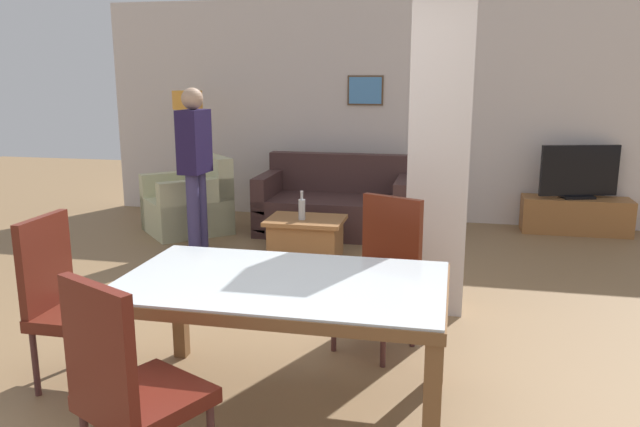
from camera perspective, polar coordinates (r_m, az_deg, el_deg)
ground_plane at (r=3.63m, az=-3.32°, el=-17.08°), size 18.00×18.00×0.00m
back_wall at (r=7.81m, az=5.94°, el=9.30°), size 7.20×0.09×2.70m
divider_pillar at (r=4.77m, az=10.91°, el=7.05°), size 0.44×0.39×2.70m
dining_table at (r=3.37m, az=-3.45°, el=-8.23°), size 1.73×1.03×0.73m
dining_chair_head_left at (r=3.93m, az=-22.16°, el=-7.03°), size 0.46×0.46×1.00m
dining_chair_near_left at (r=2.81m, az=-17.16°, el=-14.58°), size 0.62×0.62×1.00m
dining_chair_far_right at (r=4.16m, az=5.66°, el=-5.05°), size 0.61×0.61×1.00m
sofa at (r=7.21m, az=1.46°, el=0.61°), size 1.73×0.94×0.87m
armchair at (r=7.37m, az=-11.75°, el=0.67°), size 1.18×1.17×0.87m
coffee_table at (r=6.21m, az=-1.31°, el=-2.21°), size 0.75×0.56×0.40m
bottle at (r=6.09m, az=-1.67°, el=0.45°), size 0.07×0.07×0.29m
tv_stand at (r=7.76m, az=22.31°, el=-0.16°), size 1.19×0.40×0.41m
tv_screen at (r=7.67m, az=22.63°, el=3.48°), size 0.88×0.29×0.61m
floor_lamp at (r=7.76m, az=-11.98°, el=9.09°), size 0.36×0.36×1.60m
standing_person at (r=6.50m, az=-11.38°, el=5.00°), size 0.24×0.39×1.67m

